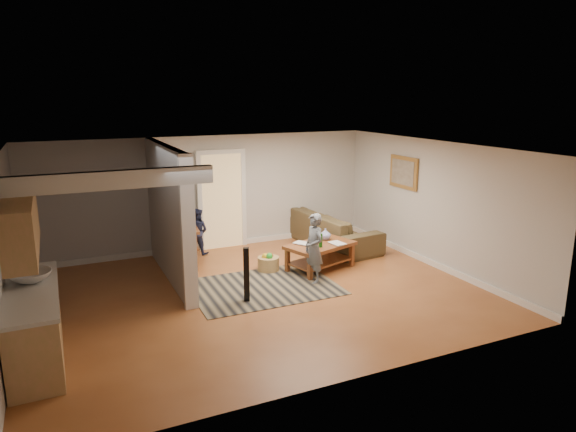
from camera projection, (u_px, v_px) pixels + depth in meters
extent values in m
plane|color=brown|center=(259.00, 294.00, 8.86)|extent=(7.50, 7.50, 0.00)
cube|color=beige|center=(208.00, 193.00, 11.22)|extent=(7.50, 0.04, 2.50)
cube|color=beige|center=(4.00, 252.00, 7.04)|extent=(0.04, 6.00, 2.50)
cube|color=beige|center=(435.00, 204.00, 10.09)|extent=(0.04, 6.00, 2.50)
cube|color=white|center=(257.00, 149.00, 8.28)|extent=(7.50, 6.00, 0.04)
cube|color=beige|center=(168.00, 213.00, 9.36)|extent=(0.15, 3.10, 2.50)
cube|color=white|center=(188.00, 234.00, 7.99)|extent=(0.22, 0.10, 2.50)
cube|color=white|center=(210.00, 246.00, 11.47)|extent=(7.50, 0.04, 0.12)
cube|color=white|center=(430.00, 262.00, 10.36)|extent=(0.04, 6.00, 0.12)
cube|color=#D8B272|center=(222.00, 201.00, 11.33)|extent=(0.90, 0.06, 2.10)
cube|color=tan|center=(35.00, 325.00, 6.65)|extent=(0.60, 2.20, 0.90)
cube|color=beige|center=(31.00, 291.00, 6.54)|extent=(0.64, 2.24, 0.05)
cube|color=tan|center=(21.00, 225.00, 6.33)|extent=(0.35, 2.00, 0.70)
imported|color=silver|center=(31.00, 282.00, 6.80)|extent=(0.54, 0.54, 0.19)
cube|color=black|center=(179.00, 186.00, 8.68)|extent=(0.03, 0.40, 0.34)
cube|color=black|center=(172.00, 182.00, 9.12)|extent=(0.03, 0.40, 0.34)
cube|color=black|center=(166.00, 177.00, 9.56)|extent=(0.03, 0.40, 0.34)
cube|color=olive|center=(404.00, 172.00, 10.84)|extent=(0.04, 0.90, 0.68)
cube|color=black|center=(263.00, 287.00, 9.17)|extent=(2.58, 1.90, 0.01)
imported|color=#493F24|center=(331.00, 245.00, 11.73)|extent=(1.27, 2.66, 0.75)
cube|color=brown|center=(320.00, 245.00, 10.02)|extent=(1.50, 1.14, 0.07)
cube|color=silver|center=(320.00, 245.00, 10.02)|extent=(0.93, 0.69, 0.02)
cube|color=brown|center=(320.00, 261.00, 10.09)|extent=(1.36, 1.00, 0.03)
cube|color=brown|center=(310.00, 268.00, 9.47)|extent=(0.10, 0.10, 0.49)
cube|color=brown|center=(352.00, 255.00, 10.24)|extent=(0.10, 0.10, 0.49)
cube|color=brown|center=(287.00, 260.00, 9.92)|extent=(0.10, 0.10, 0.49)
cube|color=brown|center=(329.00, 248.00, 10.68)|extent=(0.10, 0.10, 0.49)
imported|color=navy|center=(325.00, 240.00, 10.29)|extent=(0.28, 0.28, 0.23)
cylinder|color=#134F12|center=(321.00, 240.00, 9.75)|extent=(0.07, 0.07, 0.27)
imported|color=#998C4C|center=(299.00, 245.00, 9.90)|extent=(0.35, 0.37, 0.03)
imported|color=#66594C|center=(333.00, 245.00, 9.92)|extent=(0.28, 0.35, 0.02)
cube|color=brown|center=(183.00, 226.00, 10.32)|extent=(0.62, 1.32, 0.05)
cube|color=brown|center=(184.00, 243.00, 10.40)|extent=(0.56, 1.21, 0.03)
cylinder|color=brown|center=(180.00, 253.00, 9.85)|extent=(0.05, 0.05, 0.79)
cylinder|color=brown|center=(174.00, 238.00, 10.87)|extent=(0.05, 0.05, 0.79)
cylinder|color=brown|center=(196.00, 251.00, 9.94)|extent=(0.05, 0.05, 0.79)
cylinder|color=brown|center=(189.00, 237.00, 10.96)|extent=(0.05, 0.05, 0.79)
imported|color=black|center=(184.00, 225.00, 10.32)|extent=(0.25, 1.04, 0.59)
cylinder|color=white|center=(192.00, 225.00, 9.88)|extent=(0.11, 0.11, 0.19)
cube|color=black|center=(247.00, 275.00, 8.46)|extent=(0.12, 0.12, 0.93)
cube|color=black|center=(184.00, 237.00, 10.73)|extent=(0.11, 0.11, 0.90)
cylinder|color=#A88948|center=(268.00, 264.00, 10.02)|extent=(0.42, 0.42, 0.27)
sphere|color=#B93317|center=(270.00, 256.00, 10.04)|extent=(0.13, 0.13, 0.13)
sphere|color=gold|center=(265.00, 256.00, 9.97)|extent=(0.13, 0.13, 0.13)
sphere|color=green|center=(269.00, 256.00, 9.93)|extent=(0.13, 0.13, 0.13)
imported|color=slate|center=(314.00, 282.00, 9.45)|extent=(0.34, 0.49, 1.29)
imported|color=#202542|center=(198.00, 253.00, 11.10)|extent=(0.61, 0.61, 1.00)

